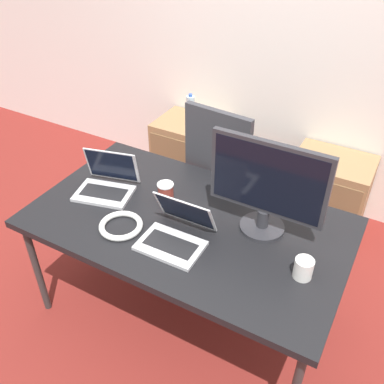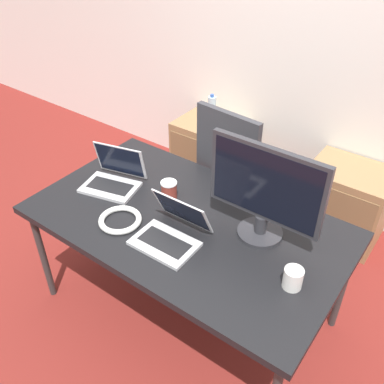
{
  "view_description": "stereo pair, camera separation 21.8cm",
  "coord_description": "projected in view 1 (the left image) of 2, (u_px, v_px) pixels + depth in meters",
  "views": [
    {
      "loc": [
        0.86,
        -1.49,
        2.16
      ],
      "look_at": [
        0.0,
        0.05,
        0.87
      ],
      "focal_mm": 40.0,
      "sensor_mm": 36.0,
      "label": 1
    },
    {
      "loc": [
        1.04,
        -1.37,
        2.16
      ],
      "look_at": [
        0.0,
        0.05,
        0.87
      ],
      "focal_mm": 40.0,
      "sensor_mm": 36.0,
      "label": 2
    }
  ],
  "objects": [
    {
      "name": "mouse",
      "position": [
        192.0,
        215.0,
        2.24
      ],
      "size": [
        0.04,
        0.07,
        0.03
      ],
      "color": "silver",
      "rests_on": "desk"
    },
    {
      "name": "cabinet_right",
      "position": [
        327.0,
        192.0,
        3.16
      ],
      "size": [
        0.55,
        0.43,
        0.56
      ],
      "color": "#99754C",
      "rests_on": "ground_plane"
    },
    {
      "name": "office_chair",
      "position": [
        229.0,
        191.0,
        2.94
      ],
      "size": [
        0.56,
        0.58,
        1.1
      ],
      "color": "#232326",
      "rests_on": "ground_plane"
    },
    {
      "name": "water_bottle",
      "position": [
        190.0,
        109.0,
        3.39
      ],
      "size": [
        0.07,
        0.07,
        0.25
      ],
      "color": "silver",
      "rests_on": "cabinet_left"
    },
    {
      "name": "monitor",
      "position": [
        267.0,
        186.0,
        2.02
      ],
      "size": [
        0.58,
        0.23,
        0.5
      ],
      "color": "#2D2D33",
      "rests_on": "desk"
    },
    {
      "name": "coffee_cup_brown",
      "position": [
        166.0,
        192.0,
        2.34
      ],
      "size": [
        0.09,
        0.09,
        0.11
      ],
      "color": "maroon",
      "rests_on": "desk"
    },
    {
      "name": "wall_back",
      "position": [
        294.0,
        33.0,
        2.93
      ],
      "size": [
        10.0,
        0.05,
        2.6
      ],
      "color": "white",
      "rests_on": "ground_plane"
    },
    {
      "name": "laptop_left",
      "position": [
        176.0,
        234.0,
        2.08
      ],
      "size": [
        0.31,
        0.31,
        0.21
      ],
      "color": "silver",
      "rests_on": "desk"
    },
    {
      "name": "ground_plane",
      "position": [
        188.0,
        308.0,
        2.66
      ],
      "size": [
        14.0,
        14.0,
        0.0
      ],
      "primitive_type": "plane",
      "color": "maroon"
    },
    {
      "name": "cabinet_left",
      "position": [
        190.0,
        153.0,
        3.62
      ],
      "size": [
        0.55,
        0.43,
        0.56
      ],
      "color": "#99754C",
      "rests_on": "ground_plane"
    },
    {
      "name": "cable_coil",
      "position": [
        121.0,
        226.0,
        2.17
      ],
      "size": [
        0.22,
        0.22,
        0.03
      ],
      "color": "white",
      "rests_on": "desk"
    },
    {
      "name": "coffee_cup_white",
      "position": [
        303.0,
        268.0,
        1.89
      ],
      "size": [
        0.09,
        0.09,
        0.1
      ],
      "color": "white",
      "rests_on": "desk"
    },
    {
      "name": "desk",
      "position": [
        188.0,
        226.0,
        2.26
      ],
      "size": [
        1.65,
        0.95,
        0.72
      ],
      "color": "black",
      "rests_on": "ground_plane"
    },
    {
      "name": "laptop_right",
      "position": [
        107.0,
        184.0,
        2.41
      ],
      "size": [
        0.35,
        0.33,
        0.23
      ],
      "color": "silver",
      "rests_on": "desk"
    }
  ]
}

